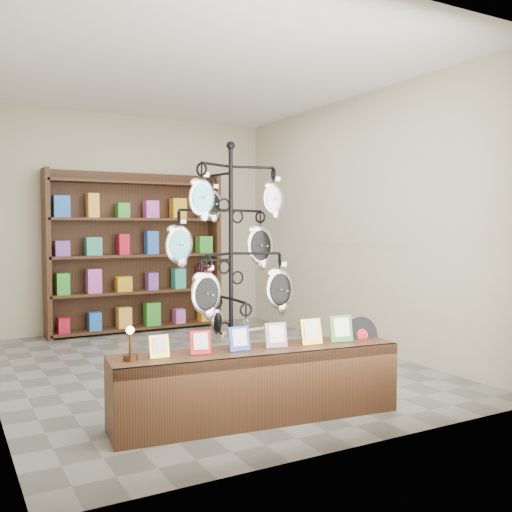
# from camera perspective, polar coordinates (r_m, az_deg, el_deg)

# --- Properties ---
(ground) EXTENTS (5.00, 5.00, 0.00)m
(ground) POSITION_cam_1_polar(r_m,az_deg,el_deg) (6.07, -5.33, -10.87)
(ground) COLOR slate
(ground) RESTS_ON ground
(room_envelope) EXTENTS (5.00, 5.00, 5.00)m
(room_envelope) POSITION_cam_1_polar(r_m,az_deg,el_deg) (5.91, -5.42, 6.82)
(room_envelope) COLOR #B9B195
(room_envelope) RESTS_ON ground
(display_tree) EXTENTS (1.09, 0.98, 2.13)m
(display_tree) POSITION_cam_1_polar(r_m,az_deg,el_deg) (4.58, -2.52, 0.19)
(display_tree) COLOR black
(display_tree) RESTS_ON ground
(front_shelf) EXTENTS (2.22, 0.69, 0.77)m
(front_shelf) POSITION_cam_1_polar(r_m,az_deg,el_deg) (4.38, 0.18, -12.68)
(front_shelf) COLOR black
(front_shelf) RESTS_ON ground
(back_shelving) EXTENTS (2.42, 0.36, 2.20)m
(back_shelving) POSITION_cam_1_polar(r_m,az_deg,el_deg) (8.07, -11.89, -0.09)
(back_shelving) COLOR black
(back_shelving) RESTS_ON ground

